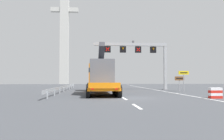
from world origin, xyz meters
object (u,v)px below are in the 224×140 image
object	(u,v)px
bridge_pylon_distant	(65,23)
exit_sign_yellow	(184,76)
crash_barrier_striped	(215,93)
overhead_lane_gantry	(140,52)
heavy_haul_truck_orange	(100,76)
tourist_info_sign_brown	(179,80)

from	to	relation	value
bridge_pylon_distant	exit_sign_yellow	bearing A→B (deg)	-65.93
crash_barrier_striped	overhead_lane_gantry	bearing A→B (deg)	101.57
exit_sign_yellow	bridge_pylon_distant	world-z (taller)	bridge_pylon_distant
exit_sign_yellow	bridge_pylon_distant	xyz separation A→B (m)	(-21.23, 47.52, 18.38)
overhead_lane_gantry	bridge_pylon_distant	world-z (taller)	bridge_pylon_distant
heavy_haul_truck_orange	crash_barrier_striped	bearing A→B (deg)	-42.23
heavy_haul_truck_orange	bridge_pylon_distant	world-z (taller)	bridge_pylon_distant
crash_barrier_striped	bridge_pylon_distant	bearing A→B (deg)	109.30
exit_sign_yellow	tourist_info_sign_brown	world-z (taller)	exit_sign_yellow
overhead_lane_gantry	crash_barrier_striped	bearing A→B (deg)	-78.43
exit_sign_yellow	tourist_info_sign_brown	bearing A→B (deg)	82.85
tourist_info_sign_brown	bridge_pylon_distant	distance (m)	53.70
overhead_lane_gantry	heavy_haul_truck_orange	xyz separation A→B (m)	(-6.30, -6.72, -3.72)
heavy_haul_truck_orange	crash_barrier_striped	size ratio (longest dim) A/B	14.09
overhead_lane_gantry	bridge_pylon_distant	size ratio (longest dim) A/B	0.28
heavy_haul_truck_orange	tourist_info_sign_brown	distance (m)	11.35
tourist_info_sign_brown	crash_barrier_striped	bearing A→B (deg)	-97.22
exit_sign_yellow	crash_barrier_striped	size ratio (longest dim) A/B	2.64
tourist_info_sign_brown	overhead_lane_gantry	bearing A→B (deg)	142.01
overhead_lane_gantry	exit_sign_yellow	distance (m)	8.06
bridge_pylon_distant	crash_barrier_striped	bearing A→B (deg)	-70.70
exit_sign_yellow	tourist_info_sign_brown	size ratio (longest dim) A/B	1.34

